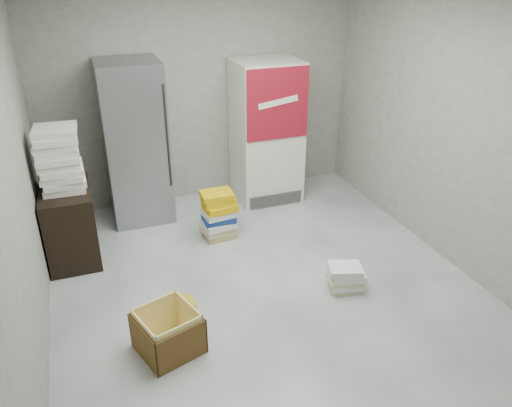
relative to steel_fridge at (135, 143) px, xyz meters
The scene contains 10 objects.
ground 2.50m from the steel_fridge, 67.10° to the right, with size 5.00×5.00×0.00m, color silver.
room_shell 2.46m from the steel_fridge, 67.10° to the right, with size 4.04×5.04×2.82m.
steel_fridge is the anchor object (origin of this frame).
coke_cooler 1.65m from the steel_fridge, ahead, with size 0.80×0.73×1.80m.
wood_shelf 1.23m from the steel_fridge, 138.69° to the right, with size 0.50×0.80×0.80m, color black.
supply_box_stack 1.12m from the steel_fridge, 138.31° to the right, with size 0.44×0.43×0.65m.
phonebook_stack_main 1.32m from the steel_fridge, 49.25° to the right, with size 0.41×0.34×0.57m.
phonebook_stack_side 2.89m from the steel_fridge, 54.49° to the right, with size 0.40×0.33×0.27m.
cardboard_box 2.61m from the steel_fridge, 93.75° to the right, with size 0.58×0.58×0.37m.
bucket_lid 2.22m from the steel_fridge, 89.31° to the right, with size 0.30×0.30×0.08m, color gold.
Camera 1 is at (-1.48, -3.57, 2.92)m, focal length 35.00 mm.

